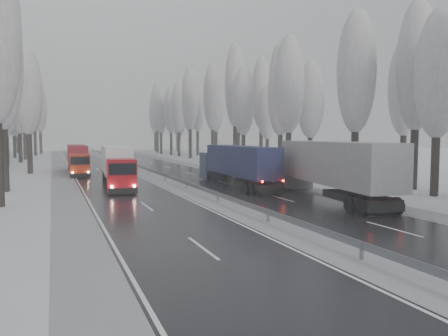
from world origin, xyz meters
TOP-DOWN VIEW (x-y plane):
  - ground at (0.00, 0.00)m, footprint 260.00×260.00m
  - carriageway_right at (5.25, 30.00)m, footprint 7.50×200.00m
  - carriageway_left at (-5.25, 30.00)m, footprint 7.50×200.00m
  - median_slush at (0.00, 30.00)m, footprint 3.00×200.00m
  - shoulder_right at (10.20, 30.00)m, footprint 2.40×200.00m
  - shoulder_left at (-10.20, 30.00)m, footprint 2.40×200.00m
  - median_guardrail at (0.00, 29.99)m, footprint 0.12×200.00m
  - tree_14 at (17.50, 8.71)m, footprint 3.60×3.60m
  - tree_15 at (19.28, 12.71)m, footprint 3.60×3.60m
  - tree_16 at (15.04, 15.67)m, footprint 3.60×3.60m
  - tree_17 at (24.68, 19.67)m, footprint 3.60×3.60m
  - tree_18 at (14.51, 27.03)m, footprint 3.60×3.60m
  - tree_19 at (20.02, 31.03)m, footprint 3.60×3.60m
  - tree_20 at (17.90, 35.17)m, footprint 3.60×3.60m
  - tree_21 at (20.12, 39.17)m, footprint 3.60×3.60m
  - tree_22 at (17.02, 45.60)m, footprint 3.60×3.60m
  - tree_23 at (23.31, 49.60)m, footprint 3.60×3.60m
  - tree_24 at (17.90, 51.02)m, footprint 3.60×3.60m
  - tree_25 at (24.81, 55.02)m, footprint 3.60×3.60m
  - tree_26 at (17.56, 61.27)m, footprint 3.60×3.60m
  - tree_27 at (24.72, 65.27)m, footprint 3.60×3.60m
  - tree_28 at (16.34, 71.95)m, footprint 3.60×3.60m
  - tree_29 at (23.71, 75.95)m, footprint 3.60×3.60m
  - tree_30 at (16.56, 81.70)m, footprint 3.60×3.60m
  - tree_31 at (22.48, 85.70)m, footprint 3.60×3.60m
  - tree_32 at (16.63, 89.21)m, footprint 3.60×3.60m
  - tree_33 at (19.77, 93.21)m, footprint 3.60×3.60m
  - tree_34 at (15.73, 96.32)m, footprint 3.60×3.60m
  - tree_35 at (24.94, 100.32)m, footprint 3.60×3.60m
  - tree_36 at (17.04, 106.16)m, footprint 3.60×3.60m
  - tree_37 at (24.02, 110.16)m, footprint 3.60×3.60m
  - tree_38 at (18.73, 116.73)m, footprint 3.60×3.60m
  - tree_39 at (21.55, 120.73)m, footprint 3.60×3.60m
  - tree_58 at (-15.13, 24.57)m, footprint 3.60×3.60m
  - tree_62 at (-13.94, 43.73)m, footprint 3.60×3.60m
  - tree_66 at (-18.16, 62.35)m, footprint 3.60×3.60m
  - tree_68 at (-16.58, 69.11)m, footprint 3.60×3.60m
  - tree_70 at (-16.33, 79.19)m, footprint 3.60×3.60m
  - tree_72 at (-18.93, 88.54)m, footprint 3.60×3.60m
  - tree_73 at (-21.82, 92.54)m, footprint 3.60×3.60m
  - tree_74 at (-15.07, 99.33)m, footprint 3.60×3.60m
  - tree_76 at (-14.05, 108.72)m, footprint 3.60×3.60m
  - tree_77 at (-19.66, 112.72)m, footprint 3.60×3.60m
  - tree_78 at (-17.56, 115.31)m, footprint 3.60×3.60m
  - tree_79 at (-20.33, 119.31)m, footprint 3.60×3.60m
  - truck_grey_tarp at (8.19, 10.17)m, footprint 5.09×17.52m
  - truck_blue_box at (5.10, 20.56)m, footprint 2.67×15.36m
  - truck_cream_box at (6.94, 24.60)m, footprint 3.51×14.54m
  - box_truck_distant at (2.56, 86.83)m, footprint 2.41×7.59m
  - truck_red_white at (-5.41, 25.92)m, footprint 3.38×15.07m
  - truck_red_red at (-8.20, 41.86)m, footprint 2.45×14.13m

SIDE VIEW (x-z plane):
  - ground at x=0.00m, z-range 0.00..0.00m
  - carriageway_right at x=5.25m, z-range 0.00..0.03m
  - carriageway_left at x=-5.25m, z-range 0.00..0.03m
  - median_slush at x=0.00m, z-range 0.00..0.04m
  - shoulder_right at x=10.20m, z-range 0.00..0.04m
  - shoulder_left at x=-10.20m, z-range 0.00..0.04m
  - median_guardrail at x=0.00m, z-range 0.22..0.98m
  - box_truck_distant at x=2.56m, z-range 0.03..2.85m
  - truck_red_red at x=-8.20m, z-range 0.30..3.91m
  - truck_cream_box at x=6.94m, z-range 0.31..4.01m
  - truck_red_white at x=-5.41m, z-range 0.32..4.16m
  - truck_blue_box at x=5.10m, z-range 0.33..4.26m
  - truck_grey_tarp at x=8.19m, z-range 0.37..4.83m
  - tree_23 at x=23.31m, z-range 1.99..15.54m
  - tree_77 at x=-19.66m, z-range 2.10..16.42m
  - tree_33 at x=19.77m, z-range 2.10..16.42m
  - tree_19 at x=20.02m, z-range 2.13..16.70m
  - tree_14 at x=17.50m, z-range 2.20..17.22m
  - tree_72 at x=-18.93m, z-range 2.21..17.31m
  - tree_66 at x=-18.16m, z-range 2.22..17.45m
  - tree_17 at x=24.68m, z-range 2.27..17.80m
  - tree_20 at x=17.90m, z-range 2.29..18.00m
  - tree_22 at x=17.02m, z-range 2.31..18.17m
  - tree_62 at x=-13.94m, z-range 2.34..18.38m
  - tree_39 at x=21.55m, z-range 2.36..18.54m
  - tree_37 at x=24.02m, z-range 2.38..18.75m
  - tree_16 at x=15.04m, z-range 2.40..18.93m
  - tree_18 at x=14.51m, z-range 2.41..18.99m
  - tree_68 at x=-16.58m, z-range 2.42..19.07m
  - tree_79 at x=-20.33m, z-range 2.48..19.54m
  - tree_70 at x=-16.33m, z-range 2.48..19.57m
  - tree_15 at x=19.28m, z-range 2.49..19.62m
  - tree_58 at x=-15.13m, z-range 2.50..19.71m
  - tree_73 at x=-21.82m, z-range 2.50..19.72m
  - tree_32 at x=16.63m, z-range 2.51..19.85m
  - tree_27 at x=24.72m, z-range 2.55..20.17m
  - tree_34 at x=15.73m, z-range 2.55..20.19m
  - tree_30 at x=16.56m, z-range 2.59..20.45m
  - tree_38 at x=18.73m, z-range 2.60..20.58m
  - tree_29 at x=23.71m, z-range 2.62..20.73m
  - tree_35 at x=24.94m, z-range 2.64..20.89m
  - tree_76 at x=-14.05m, z-range 2.68..21.23m
  - tree_31 at x=22.48m, z-range 2.68..21.26m
  - tree_21 at x=20.12m, z-range 2.69..21.31m
  - tree_26 at x=17.56m, z-range 2.71..21.49m
  - tree_25 at x=24.81m, z-range 2.80..22.24m
  - tree_78 at x=-17.56m, z-range 2.81..22.37m
  - tree_28 at x=16.34m, z-range 2.82..22.45m
  - tree_74 at x=-15.07m, z-range 2.83..22.52m
  - tree_36 at x=17.04m, z-range 2.91..23.13m
  - tree_24 at x=17.90m, z-range 2.94..23.43m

